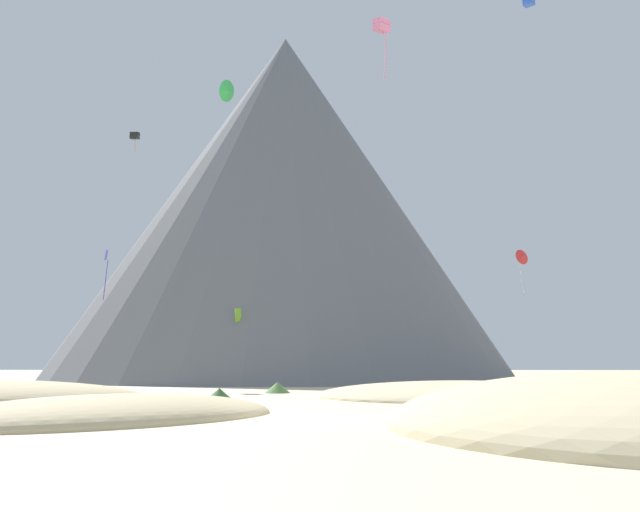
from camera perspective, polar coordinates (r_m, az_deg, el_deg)
name	(u,v)px	position (r m, az deg, el deg)	size (l,w,h in m)	color
ground_plane	(290,418)	(26.93, -2.82, -15.10)	(400.00, 400.00, 0.00)	beige
dune_foreground_left	(112,419)	(28.09, -19.09, -14.37)	(15.53, 9.01, 2.08)	#C6B284
dune_midground	(466,396)	(45.89, 13.66, -12.78)	(22.01, 19.31, 2.21)	beige
bush_low_patch	(423,411)	(26.96, 9.75, -14.26)	(1.59, 1.59, 0.66)	#477238
bush_ridge_crest	(277,387)	(49.63, -4.05, -12.31)	(2.11, 2.11, 0.88)	#568442
bush_far_right	(35,407)	(30.81, -25.41, -12.78)	(1.21, 1.21, 0.81)	#386633
bush_mid_center	(219,399)	(32.51, -9.53, -13.18)	(2.59, 2.59, 1.07)	#386633
rock_massif	(281,203)	(100.39, -3.69, 5.04)	(72.96, 72.96, 58.36)	slate
kite_red_mid	(522,258)	(73.03, 18.60, -0.15)	(1.83, 1.27, 5.42)	red
kite_indigo_mid	(106,262)	(70.42, -19.60, -0.56)	(0.74, 1.02, 5.61)	#5138B2
kite_pink_high	(381,26)	(53.31, 5.84, 20.84)	(1.56, 1.58, 5.28)	pink
kite_lime_low	(238,320)	(66.40, -7.80, -6.02)	(0.72, 1.05, 5.33)	#8CD133
kite_black_high	(135,136)	(92.45, -17.13, 10.83)	(1.12, 1.22, 3.07)	black
kite_green_high	(228,91)	(62.91, -8.73, 15.18)	(1.88, 2.34, 2.13)	green
kite_blue_high	(529,1)	(63.63, 19.16, 21.83)	(1.28, 1.29, 1.02)	blue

